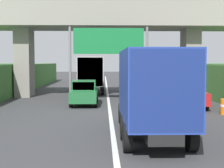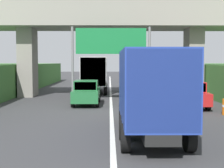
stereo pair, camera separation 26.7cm
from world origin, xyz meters
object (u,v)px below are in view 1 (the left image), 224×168
Objects in this scene: truck_white at (92,73)px; construction_barrel_4 at (203,99)px; truck_blue at (150,89)px; car_red at (188,95)px; overhead_highway_sign at (109,46)px; car_green at (84,93)px.

construction_barrel_4 is at bearing -49.65° from truck_white.
truck_white is (-3.01, 18.30, 0.00)m from truck_blue.
car_red is at bearing -145.88° from construction_barrel_4.
construction_barrel_4 is at bearing 60.78° from truck_blue.
construction_barrel_4 is (6.45, -2.05, -3.69)m from overhead_highway_sign.
car_green is at bearing 108.72° from truck_blue.
truck_blue and truck_white have the same top height.
construction_barrel_4 is at bearing -3.88° from car_green.
car_red is 4.56× the size of construction_barrel_4.
construction_barrel_4 is (4.97, 8.89, -1.47)m from truck_blue.
overhead_highway_sign reaches higher than truck_blue.
car_green is at bearing -91.21° from truck_white.
truck_blue is 8.90m from car_red.
car_red and car_green have the same top height.
car_green is at bearing 168.32° from car_red.
car_green is (-6.89, 1.43, 0.00)m from car_red.
truck_white is 8.11× the size of construction_barrel_4.
car_red is at bearing -29.50° from overhead_highway_sign.
car_red is at bearing 65.31° from truck_blue.
car_green is (-0.19, -8.85, -1.08)m from truck_white.
overhead_highway_sign is at bearing 150.50° from car_red.
car_red is 1.00× the size of car_green.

